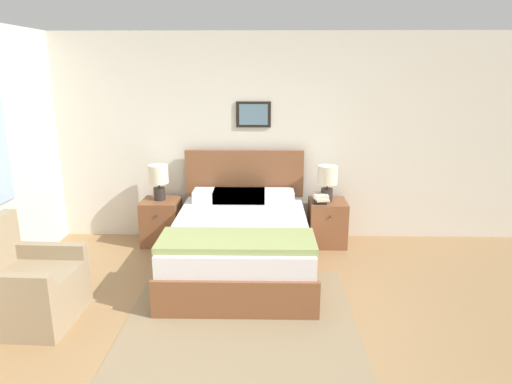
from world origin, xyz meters
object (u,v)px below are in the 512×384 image
Objects in this scene: table_lamp_near_window at (159,178)px; armchair at (26,288)px; bed at (241,241)px; nightstand_by_door at (327,223)px; table_lamp_by_door at (327,179)px; nightstand_near_window at (161,222)px.

armchair is at bearing -111.97° from table_lamp_near_window.
bed is 3.65× the size of nightstand_by_door.
table_lamp_by_door is (-0.02, 0.02, 0.56)m from nightstand_by_door.
armchair is 2.12m from table_lamp_near_window.
bed is at bearing 123.63° from armchair.
table_lamp_near_window is (-0.01, 0.02, 0.56)m from nightstand_near_window.
table_lamp_near_window is at bearing 113.61° from nightstand_near_window.
nightstand_near_window is 2.10m from nightstand_by_door.
nightstand_near_window is 2.16m from table_lamp_by_door.
nightstand_near_window is 0.56m from table_lamp_near_window.
table_lamp_by_door is at bearing 133.62° from nightstand_by_door.
bed is at bearing -36.17° from nightstand_near_window.
armchair is 2.05× the size of table_lamp_near_window.
armchair is at bearing -146.39° from table_lamp_by_door.
table_lamp_near_window is at bearing 160.25° from armchair.
nightstand_near_window is at bearing 180.00° from nightstand_by_door.
bed is 2.27× the size of armchair.
armchair is (-1.82, -1.11, -0.02)m from bed.
armchair is 3.44m from nightstand_by_door.
armchair is at bearing -146.81° from nightstand_by_door.
nightstand_near_window is 1.00× the size of nightstand_by_door.
nightstand_near_window is 1.28× the size of table_lamp_near_window.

